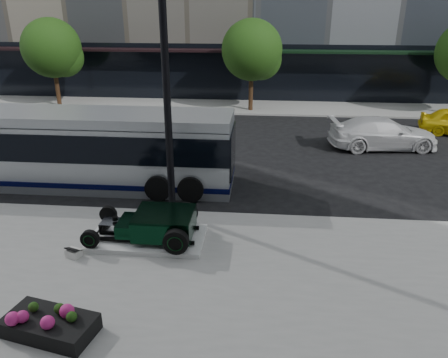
# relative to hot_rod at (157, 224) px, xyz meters

# --- Properties ---
(ground) EXTENTS (120.00, 120.00, 0.00)m
(ground) POSITION_rel_hot_rod_xyz_m (1.18, 4.07, -0.70)
(ground) COLOR black
(ground) RESTS_ON ground
(sidewalk_far) EXTENTS (70.00, 4.00, 0.12)m
(sidewalk_far) POSITION_rel_hot_rod_xyz_m (1.18, 18.07, -0.64)
(sidewalk_far) COLOR gray
(sidewalk_far) RESTS_ON ground
(street_trees) EXTENTS (29.80, 3.80, 5.70)m
(street_trees) POSITION_rel_hot_rod_xyz_m (2.33, 17.14, 3.07)
(street_trees) COLOR black
(street_trees) RESTS_ON sidewalk_far
(display_plinth) EXTENTS (3.40, 1.80, 0.15)m
(display_plinth) POSITION_rel_hot_rod_xyz_m (-0.33, -0.00, -0.50)
(display_plinth) COLOR silver
(display_plinth) RESTS_ON sidewalk_near
(hot_rod) EXTENTS (3.22, 2.00, 0.81)m
(hot_rod) POSITION_rel_hot_rod_xyz_m (0.00, 0.00, 0.00)
(hot_rod) COLOR black
(hot_rod) RESTS_ON display_plinth
(info_plaque) EXTENTS (0.48, 0.42, 0.31)m
(info_plaque) POSITION_rel_hot_rod_xyz_m (-2.19, -1.06, -0.45)
(info_plaque) COLOR silver
(info_plaque) RESTS_ON sidewalk_near
(lamppost) EXTENTS (0.42, 0.42, 7.72)m
(lamppost) POSITION_rel_hot_rod_xyz_m (0.06, 1.87, 2.99)
(lamppost) COLOR black
(lamppost) RESTS_ON sidewalk_near
(flower_planter) EXTENTS (2.14, 1.39, 0.64)m
(flower_planter) POSITION_rel_hot_rod_xyz_m (-1.44, -4.06, -0.34)
(flower_planter) COLOR black
(flower_planter) RESTS_ON sidewalk_near
(transit_bus) EXTENTS (12.12, 2.88, 2.92)m
(transit_bus) POSITION_rel_hot_rod_xyz_m (-4.10, 4.38, 0.79)
(transit_bus) COLOR #ACB1B6
(transit_bus) RESTS_ON ground
(white_sedan) EXTENTS (5.43, 2.69, 1.52)m
(white_sedan) POSITION_rel_hot_rod_xyz_m (8.92, 10.06, 0.06)
(white_sedan) COLOR silver
(white_sedan) RESTS_ON ground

